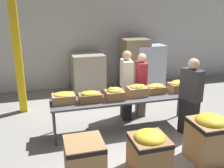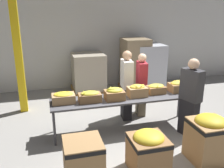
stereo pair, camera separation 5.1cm
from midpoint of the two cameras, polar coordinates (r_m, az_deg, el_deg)
The scene contains 19 objects.
ground_plane at distance 5.87m, azimuth 2.93°, elevation -10.28°, with size 30.00×30.00×0.00m, color gray.
wall_back at distance 8.59m, azimuth -4.15°, elevation 12.58°, with size 16.00×0.08×4.00m.
sorting_table at distance 5.57m, azimuth 3.05°, elevation -3.58°, with size 3.23×0.72×0.78m.
banana_box_0 at distance 5.31m, azimuth -10.79°, elevation -3.03°, with size 0.47×0.33×0.24m.
banana_box_1 at distance 5.29m, azimuth -4.83°, elevation -2.85°, with size 0.47×0.29×0.26m.
banana_box_2 at distance 5.39m, azimuth 0.82°, elevation -2.20°, with size 0.41×0.34×0.28m.
banana_box_3 at distance 5.61m, azimuth 6.04°, elevation -1.48°, with size 0.43×0.30×0.28m.
banana_box_4 at distance 5.87m, azimuth 10.26°, elevation -1.04°, with size 0.40×0.32×0.23m.
banana_box_5 at distance 6.11m, azimuth 15.19°, elevation -0.46°, with size 0.44×0.34×0.27m.
volunteer_0 at distance 6.39m, azimuth 6.93°, elevation -0.25°, with size 0.29×0.46×1.61m.
volunteer_1 at distance 5.58m, azimuth 17.72°, elevation -3.13°, with size 0.36×0.51×1.71m.
volunteer_2 at distance 6.13m, azimuth 3.57°, elevation -0.39°, with size 0.28×0.48×1.72m.
donation_bin_0 at distance 4.16m, azimuth -6.20°, elevation -16.91°, with size 0.61×0.61×0.73m.
donation_bin_1 at distance 4.43m, azimuth 8.58°, elevation -14.71°, with size 0.62×0.62×0.74m.
donation_bin_2 at distance 4.93m, azimuth 21.51°, elevation -11.17°, with size 0.65×0.65×0.90m.
support_pillar at distance 6.73m, azimuth -20.84°, elevation 10.12°, with size 0.19×0.19×4.00m.
pallet_stack_0 at distance 8.14m, azimuth -5.22°, elevation 2.42°, with size 1.09×1.09×1.27m.
pallet_stack_1 at distance 8.35m, azimuth 5.46°, elevation 4.37°, with size 0.90×0.90×1.71m.
pallet_stack_2 at distance 8.59m, azimuth 8.33°, elevation 3.92°, with size 1.06×1.06×1.50m.
Camera 2 is at (-1.61, -4.94, 2.74)m, focal length 40.00 mm.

